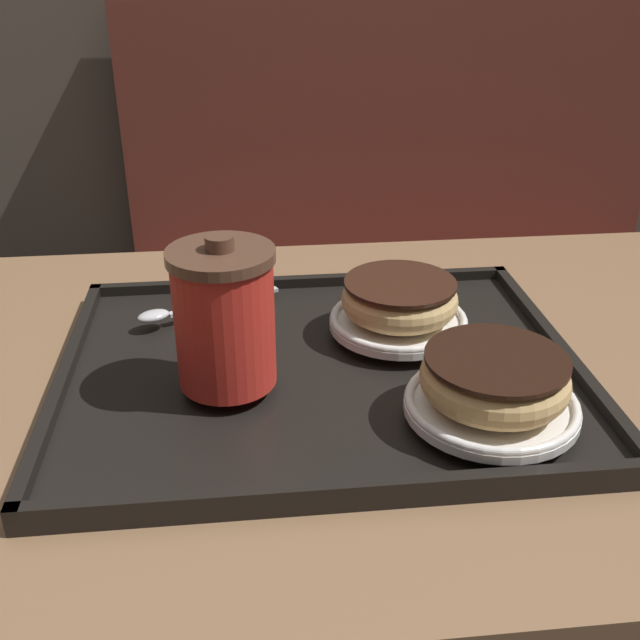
% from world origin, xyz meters
% --- Properties ---
extents(booth_bench, '(1.20, 0.44, 1.00)m').
position_xyz_m(booth_bench, '(0.29, 0.87, 0.32)').
color(booth_bench, brown).
rests_on(booth_bench, ground_plane).
extents(cafe_table, '(1.06, 0.68, 0.72)m').
position_xyz_m(cafe_table, '(0.00, 0.00, 0.57)').
color(cafe_table, '#846042').
rests_on(cafe_table, ground_plane).
extents(serving_tray, '(0.51, 0.40, 0.02)m').
position_xyz_m(serving_tray, '(0.01, -0.02, 0.73)').
color(serving_tray, black).
rests_on(serving_tray, cafe_table).
extents(coffee_cup_front, '(0.10, 0.10, 0.14)m').
position_xyz_m(coffee_cup_front, '(-0.08, -0.05, 0.81)').
color(coffee_cup_front, red).
rests_on(coffee_cup_front, serving_tray).
extents(plate_with_chocolate_donut, '(0.15, 0.15, 0.01)m').
position_xyz_m(plate_with_chocolate_donut, '(0.15, -0.13, 0.75)').
color(plate_with_chocolate_donut, white).
rests_on(plate_with_chocolate_donut, serving_tray).
extents(donut_chocolate_glazed, '(0.13, 0.13, 0.04)m').
position_xyz_m(donut_chocolate_glazed, '(0.15, -0.13, 0.78)').
color(donut_chocolate_glazed, '#DBB270').
rests_on(donut_chocolate_glazed, plate_with_chocolate_donut).
extents(plate_with_plain_donut, '(0.15, 0.15, 0.01)m').
position_xyz_m(plate_with_plain_donut, '(0.10, 0.03, 0.75)').
color(plate_with_plain_donut, white).
rests_on(plate_with_plain_donut, serving_tray).
extents(donut_plain, '(0.12, 0.12, 0.04)m').
position_xyz_m(donut_plain, '(0.10, 0.03, 0.78)').
color(donut_plain, '#DBB270').
rests_on(donut_plain, plate_with_plain_donut).
extents(spoon, '(0.16, 0.08, 0.01)m').
position_xyz_m(spoon, '(-0.13, 0.09, 0.75)').
color(spoon, silver).
rests_on(spoon, serving_tray).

